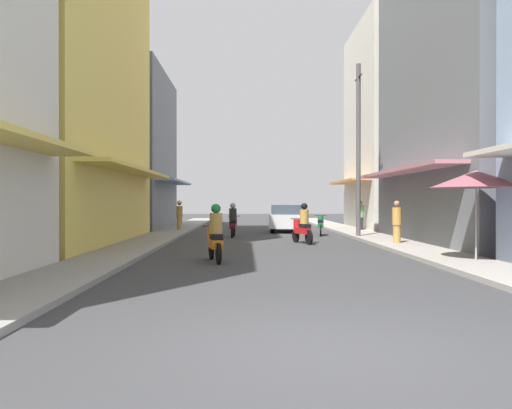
{
  "coord_description": "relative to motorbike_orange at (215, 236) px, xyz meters",
  "views": [
    {
      "loc": [
        -0.9,
        -5.83,
        1.64
      ],
      "look_at": [
        -0.37,
        21.17,
        1.48
      ],
      "focal_mm": 37.55,
      "sensor_mm": 36.0,
      "label": 1
    }
  ],
  "objects": [
    {
      "name": "ground_plane",
      "position": [
        1.73,
        8.81,
        -0.7
      ],
      "size": [
        94.51,
        94.51,
        0.0
      ],
      "primitive_type": "plane",
      "color": "#38383A"
    },
    {
      "name": "sidewalk_left",
      "position": [
        -3.0,
        8.81,
        -0.64
      ],
      "size": [
        1.78,
        50.96,
        0.12
      ],
      "primitive_type": "cube",
      "color": "gray",
      "rests_on": "ground"
    },
    {
      "name": "sidewalk_right",
      "position": [
        6.46,
        8.81,
        -0.64
      ],
      "size": [
        1.78,
        50.96,
        0.12
      ],
      "primitive_type": "cube",
      "color": "#9E9991",
      "rests_on": "ground"
    },
    {
      "name": "building_left_mid",
      "position": [
        -6.89,
        5.76,
        7.25
      ],
      "size": [
        7.05,
        12.34,
        15.92
      ],
      "color": "#EFD159",
      "rests_on": "ground"
    },
    {
      "name": "building_left_far",
      "position": [
        -6.88,
        17.49,
        3.92
      ],
      "size": [
        7.05,
        9.57,
        9.26
      ],
      "color": "slate",
      "rests_on": "ground"
    },
    {
      "name": "building_right_mid",
      "position": [
        10.35,
        5.92,
        7.09
      ],
      "size": [
        7.05,
        11.29,
        15.61
      ],
      "color": "slate",
      "rests_on": "ground"
    },
    {
      "name": "building_right_far",
      "position": [
        10.34,
        16.64,
        5.27
      ],
      "size": [
        7.05,
        8.36,
        11.97
      ],
      "color": "silver",
      "rests_on": "ground"
    },
    {
      "name": "motorbike_orange",
      "position": [
        0.0,
        0.0,
        0.0
      ],
      "size": [
        0.63,
        1.79,
        1.58
      ],
      "color": "black",
      "rests_on": "ground"
    },
    {
      "name": "motorbike_maroon",
      "position": [
        0.26,
        10.11,
        0.0
      ],
      "size": [
        0.55,
        1.81,
        1.58
      ],
      "color": "black",
      "rests_on": "ground"
    },
    {
      "name": "motorbike_red",
      "position": [
        3.04,
        6.24,
        0.0
      ],
      "size": [
        0.74,
        1.74,
        1.58
      ],
      "color": "black",
      "rests_on": "ground"
    },
    {
      "name": "motorbike_green",
      "position": [
        4.45,
        11.21,
        -0.2
      ],
      "size": [
        0.56,
        1.8,
        0.96
      ],
      "color": "black",
      "rests_on": "ground"
    },
    {
      "name": "parked_car",
      "position": [
        3.08,
        14.37,
        0.04
      ],
      "size": [
        2.15,
        4.25,
        1.45
      ],
      "color": "silver",
      "rests_on": "ground"
    },
    {
      "name": "pedestrian_crossing",
      "position": [
        6.4,
        5.06,
        0.13
      ],
      "size": [
        0.34,
        0.34,
        1.67
      ],
      "color": "#BF8C3F",
      "rests_on": "ground"
    },
    {
      "name": "pedestrian_foreground",
      "position": [
        7.01,
        14.04,
        0.14
      ],
      "size": [
        0.34,
        0.34,
        1.69
      ],
      "color": "#262628",
      "rests_on": "ground"
    },
    {
      "name": "pedestrian_far",
      "position": [
        -2.77,
        14.68,
        0.26
      ],
      "size": [
        0.44,
        0.44,
        1.71
      ],
      "color": "#BF8C3F",
      "rests_on": "ground"
    },
    {
      "name": "vendor_umbrella",
      "position": [
        6.81,
        -0.75,
        1.52
      ],
      "size": [
        2.34,
        2.34,
        2.45
      ],
      "color": "#99999E",
      "rests_on": "ground"
    },
    {
      "name": "utility_pole",
      "position": [
        5.82,
        9.03,
        3.23
      ],
      "size": [
        0.2,
        1.2,
        7.71
      ],
      "color": "#4C4C4F",
      "rests_on": "ground"
    }
  ]
}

